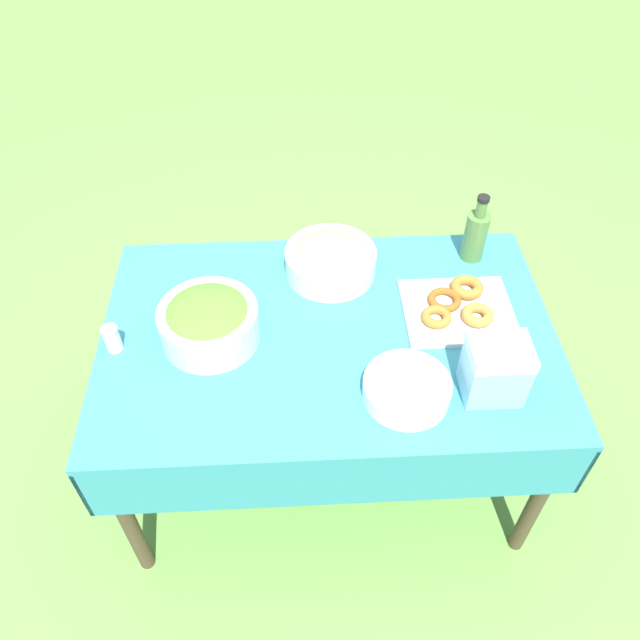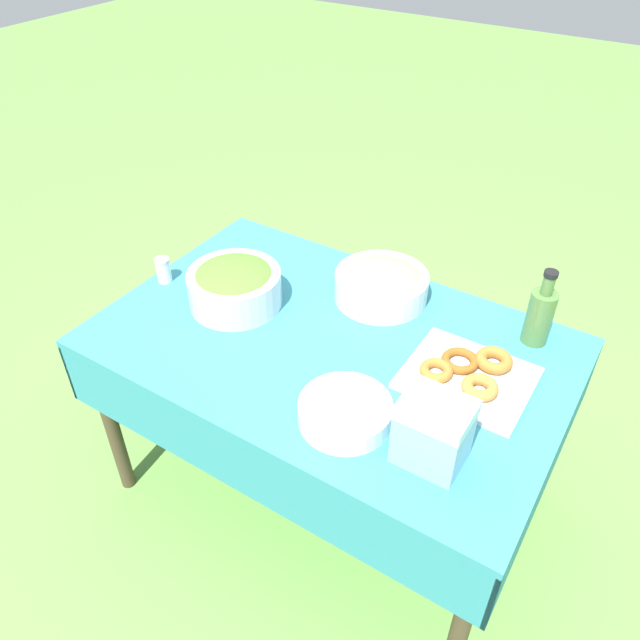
{
  "view_description": "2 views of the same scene",
  "coord_description": "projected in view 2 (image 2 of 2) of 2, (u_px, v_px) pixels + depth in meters",
  "views": [
    {
      "loc": [
        -0.09,
        -1.3,
        2.13
      ],
      "look_at": [
        -0.03,
        -0.02,
        0.78
      ],
      "focal_mm": 35.0,
      "sensor_mm": 36.0,
      "label": 1
    },
    {
      "loc": [
        0.75,
        -1.23,
        1.93
      ],
      "look_at": [
        -0.05,
        0.02,
        0.76
      ],
      "focal_mm": 35.0,
      "sensor_mm": 36.0,
      "label": 2
    }
  ],
  "objects": [
    {
      "name": "picnic_table",
      "position": [
        331.0,
        363.0,
        1.94
      ],
      "size": [
        1.4,
        0.9,
        0.71
      ],
      "color": "teal",
      "rests_on": "ground_plane"
    },
    {
      "name": "pasta_bowl",
      "position": [
        381.0,
        283.0,
        2.02
      ],
      "size": [
        0.3,
        0.3,
        0.11
      ],
      "color": "silver",
      "rests_on": "picnic_table"
    },
    {
      "name": "cooler_box",
      "position": [
        433.0,
        432.0,
        1.47
      ],
      "size": [
        0.17,
        0.13,
        0.19
      ],
      "color": "#8CC6E5",
      "rests_on": "picnic_table"
    },
    {
      "name": "salad_bowl",
      "position": [
        235.0,
        285.0,
        1.99
      ],
      "size": [
        0.3,
        0.3,
        0.14
      ],
      "color": "silver",
      "rests_on": "picnic_table"
    },
    {
      "name": "plate_stack",
      "position": [
        345.0,
        412.0,
        1.61
      ],
      "size": [
        0.25,
        0.25,
        0.06
      ],
      "color": "white",
      "rests_on": "picnic_table"
    },
    {
      "name": "olive_oil_bottle",
      "position": [
        540.0,
        315.0,
        1.82
      ],
      "size": [
        0.08,
        0.08,
        0.25
      ],
      "color": "#4C7238",
      "rests_on": "picnic_table"
    },
    {
      "name": "donut_platter",
      "position": [
        469.0,
        374.0,
        1.74
      ],
      "size": [
        0.34,
        0.29,
        0.05
      ],
      "color": "silver",
      "rests_on": "picnic_table"
    },
    {
      "name": "salt_shaker",
      "position": [
        163.0,
        270.0,
        2.1
      ],
      "size": [
        0.05,
        0.05,
        0.09
      ],
      "color": "white",
      "rests_on": "picnic_table"
    },
    {
      "name": "ground_plane",
      "position": [
        329.0,
        486.0,
        2.33
      ],
      "size": [
        14.0,
        14.0,
        0.0
      ],
      "primitive_type": "plane",
      "color": "#609342"
    }
  ]
}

